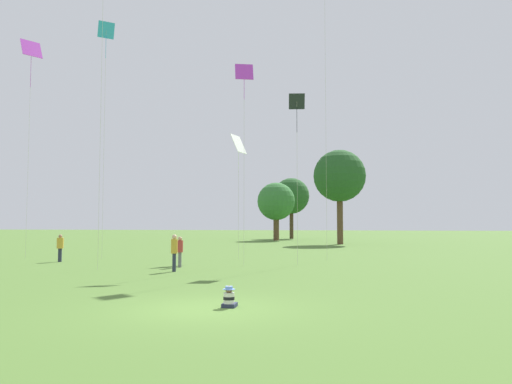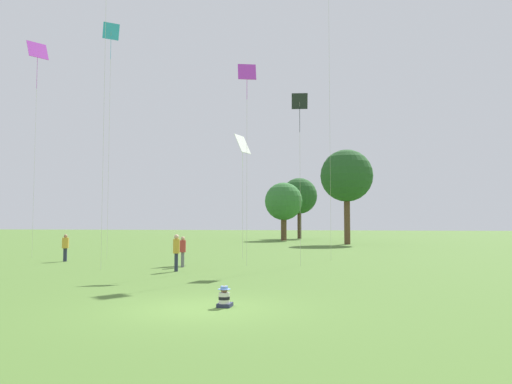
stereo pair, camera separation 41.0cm
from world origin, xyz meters
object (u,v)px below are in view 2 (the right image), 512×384
(kite_4, at_px, (111,40))
(distant_tree_1, at_px, (299,196))
(seated_toddler, at_px, (224,298))
(person_standing_2, at_px, (183,249))
(kite_1, at_px, (300,107))
(person_standing_1, at_px, (176,249))
(distant_tree_0, at_px, (347,176))
(kite_3, at_px, (247,78))
(person_standing_0, at_px, (65,246))
(kite_0, at_px, (37,56))
(distant_tree_2, at_px, (284,202))
(kite_6, at_px, (243,146))

(kite_4, height_order, distant_tree_1, kite_4)
(seated_toddler, height_order, person_standing_2, person_standing_2)
(kite_1, bearing_deg, person_standing_1, 75.50)
(distant_tree_0, height_order, distant_tree_1, distant_tree_0)
(kite_4, bearing_deg, person_standing_2, 151.02)
(kite_1, height_order, distant_tree_1, kite_1)
(person_standing_1, bearing_deg, kite_1, -125.92)
(person_standing_2, relative_size, distant_tree_0, 0.15)
(kite_4, bearing_deg, person_standing_1, 142.05)
(kite_1, relative_size, kite_4, 0.61)
(person_standing_2, bearing_deg, kite_3, -157.28)
(distant_tree_0, bearing_deg, person_standing_2, -104.13)
(person_standing_0, relative_size, kite_0, 0.11)
(kite_3, height_order, distant_tree_0, kite_3)
(seated_toddler, height_order, distant_tree_1, distant_tree_1)
(kite_0, xyz_separation_m, distant_tree_1, (11.90, 43.70, -6.97))
(person_standing_2, relative_size, kite_1, 0.17)
(kite_0, relative_size, kite_3, 1.31)
(person_standing_1, relative_size, kite_0, 0.12)
(distant_tree_0, bearing_deg, distant_tree_1, 111.67)
(seated_toddler, xyz_separation_m, distant_tree_0, (2.22, 40.92, 7.00))
(distant_tree_2, bearing_deg, kite_0, -106.93)
(person_standing_2, height_order, distant_tree_2, distant_tree_2)
(person_standing_1, height_order, kite_0, kite_0)
(kite_3, distance_m, distant_tree_0, 28.66)
(seated_toddler, relative_size, distant_tree_2, 0.08)
(person_standing_0, xyz_separation_m, distant_tree_2, (7.14, 37.68, 4.09))
(kite_1, distance_m, kite_3, 3.24)
(kite_6, relative_size, distant_tree_2, 1.04)
(person_standing_0, height_order, distant_tree_1, distant_tree_1)
(kite_0, xyz_separation_m, kite_3, (14.63, -2.71, -3.15))
(kite_6, distance_m, distant_tree_2, 33.58)
(seated_toddler, distance_m, kite_6, 19.26)
(kite_1, distance_m, distant_tree_1, 46.38)
(kite_4, xyz_separation_m, kite_6, (8.25, 1.80, -6.81))
(kite_4, bearing_deg, distant_tree_1, -93.30)
(person_standing_1, xyz_separation_m, distant_tree_0, (6.98, 31.94, 6.21))
(distant_tree_1, bearing_deg, person_standing_2, -90.28)
(person_standing_0, xyz_separation_m, kite_4, (1.32, 2.46, 12.99))
(kite_3, bearing_deg, distant_tree_1, 120.07)
(seated_toddler, xyz_separation_m, person_standing_0, (-13.24, 13.37, 0.68))
(person_standing_1, distance_m, kite_1, 9.93)
(distant_tree_1, bearing_deg, person_standing_1, -89.69)
(person_standing_0, bearing_deg, distant_tree_2, -153.39)
(kite_0, xyz_separation_m, kite_1, (17.41, -2.30, -4.78))
(kite_1, height_order, distant_tree_0, distant_tree_0)
(kite_3, bearing_deg, kite_4, -170.96)
(kite_0, xyz_separation_m, kite_4, (5.00, 0.36, 0.78))
(kite_1, bearing_deg, kite_4, 24.79)
(person_standing_1, height_order, distant_tree_1, distant_tree_1)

